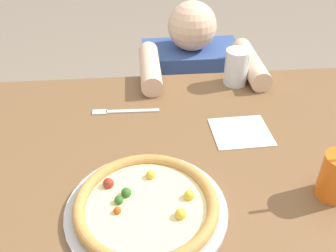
{
  "coord_description": "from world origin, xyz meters",
  "views": [
    {
      "loc": [
        -0.13,
        -0.75,
        1.39
      ],
      "look_at": [
        -0.05,
        0.07,
        0.78
      ],
      "focal_mm": 40.22,
      "sensor_mm": 36.0,
      "label": 1
    }
  ],
  "objects_px": {
    "pizza_near": "(146,206)",
    "diner_seated": "(189,116)",
    "water_cup_clear": "(237,67)",
    "fork": "(122,111)"
  },
  "relations": [
    {
      "from": "water_cup_clear",
      "to": "diner_seated",
      "type": "distance_m",
      "value": 0.5
    },
    {
      "from": "fork",
      "to": "pizza_near",
      "type": "bearing_deg",
      "value": -81.89
    },
    {
      "from": "pizza_near",
      "to": "diner_seated",
      "type": "distance_m",
      "value": 0.93
    },
    {
      "from": "fork",
      "to": "diner_seated",
      "type": "height_order",
      "value": "diner_seated"
    },
    {
      "from": "pizza_near",
      "to": "fork",
      "type": "relative_size",
      "value": 1.75
    },
    {
      "from": "water_cup_clear",
      "to": "fork",
      "type": "height_order",
      "value": "water_cup_clear"
    },
    {
      "from": "pizza_near",
      "to": "water_cup_clear",
      "type": "height_order",
      "value": "water_cup_clear"
    },
    {
      "from": "pizza_near",
      "to": "fork",
      "type": "xyz_separation_m",
      "value": [
        -0.06,
        0.4,
        -0.02
      ]
    },
    {
      "from": "pizza_near",
      "to": "water_cup_clear",
      "type": "relative_size",
      "value": 2.97
    },
    {
      "from": "water_cup_clear",
      "to": "fork",
      "type": "relative_size",
      "value": 0.59
    }
  ]
}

